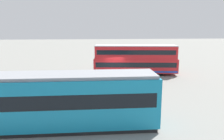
{
  "coord_description": "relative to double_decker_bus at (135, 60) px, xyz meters",
  "views": [
    {
      "loc": [
        2.62,
        26.91,
        6.55
      ],
      "look_at": [
        0.7,
        3.93,
        1.88
      ],
      "focal_mm": 35.53,
      "sensor_mm": 36.0,
      "label": 1
    }
  ],
  "objects": [
    {
      "name": "info_sign",
      "position": [
        7.33,
        8.78,
        -0.37
      ],
      "size": [
        1.26,
        0.12,
        2.35
      ],
      "color": "slate",
      "rests_on": "ground"
    },
    {
      "name": "double_decker_bus",
      "position": [
        0.0,
        0.0,
        0.0
      ],
      "size": [
        11.24,
        3.64,
        3.96
      ],
      "color": "red",
      "rests_on": "ground"
    },
    {
      "name": "pedestrian_crossing",
      "position": [
        2.63,
        11.49,
        -1.07
      ],
      "size": [
        0.45,
        0.45,
        1.65
      ],
      "color": "#4C3F2D",
      "rests_on": "ground"
    },
    {
      "name": "ground_plane",
      "position": [
        2.95,
        2.13,
        -2.02
      ],
      "size": [
        160.0,
        160.0,
        0.0
      ],
      "primitive_type": "plane",
      "color": "gray"
    },
    {
      "name": "pedestrian_railing",
      "position": [
        4.31,
        8.46,
        -1.29
      ],
      "size": [
        6.48,
        0.31,
        1.08
      ],
      "color": "gray",
      "rests_on": "ground"
    },
    {
      "name": "pedestrian_near_railing",
      "position": [
        6.52,
        7.28,
        -1.13
      ],
      "size": [
        0.42,
        0.42,
        1.57
      ],
      "color": "#4C3F2D",
      "rests_on": "ground"
    },
    {
      "name": "tram_yellow",
      "position": [
        8.93,
        15.4,
        -0.16
      ],
      "size": [
        14.79,
        2.62,
        3.59
      ],
      "color": "teal",
      "rests_on": "ground"
    }
  ]
}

